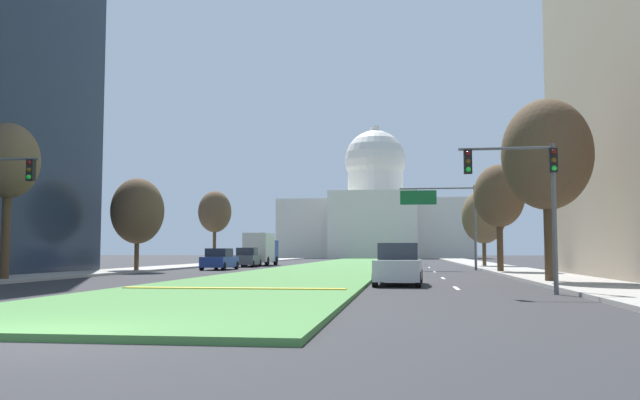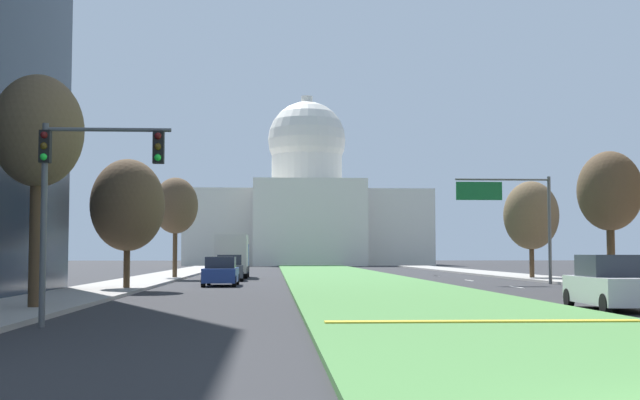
% 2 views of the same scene
% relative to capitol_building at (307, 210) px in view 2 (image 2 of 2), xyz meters
% --- Properties ---
extents(ground_plane, '(271.86, 271.86, 0.00)m').
position_rel_capitol_building_xyz_m(ground_plane, '(0.00, -60.96, -8.51)').
color(ground_plane, '#2B2B2D').
extents(grass_median, '(8.97, 111.21, 0.14)m').
position_rel_capitol_building_xyz_m(grass_median, '(0.00, -67.14, -8.44)').
color(grass_median, '#4C8442').
rests_on(grass_median, ground_plane).
extents(median_curb_nose, '(8.07, 0.50, 0.04)m').
position_rel_capitol_building_xyz_m(median_curb_nose, '(0.00, -109.87, -8.35)').
color(median_curb_nose, gold).
rests_on(median_curb_nose, grass_median).
extents(lane_dashes_right, '(0.16, 45.84, 0.01)m').
position_rel_capitol_building_xyz_m(lane_dashes_right, '(8.07, -81.02, -8.50)').
color(lane_dashes_right, silver).
rests_on(lane_dashes_right, ground_plane).
extents(sidewalk_left, '(4.00, 111.21, 0.15)m').
position_rel_capitol_building_xyz_m(sidewalk_left, '(-13.66, -73.32, -8.43)').
color(sidewalk_left, '#9E9991').
rests_on(sidewalk_left, ground_plane).
extents(sidewalk_right, '(4.00, 111.21, 0.15)m').
position_rel_capitol_building_xyz_m(sidewalk_right, '(13.66, -73.32, -8.43)').
color(sidewalk_right, '#9E9991').
rests_on(sidewalk_right, ground_plane).
extents(capitol_building, '(36.98, 23.57, 26.66)m').
position_rel_capitol_building_xyz_m(capitol_building, '(0.00, 0.00, 0.00)').
color(capitol_building, silver).
rests_on(capitol_building, ground_plane).
extents(traffic_light_near_left, '(3.34, 0.35, 5.20)m').
position_rel_capitol_building_xyz_m(traffic_light_near_left, '(-10.32, -109.16, -4.71)').
color(traffic_light_near_left, '#515456').
rests_on(traffic_light_near_left, ground_plane).
extents(overhead_guide_sign, '(5.83, 0.20, 6.50)m').
position_rel_capitol_building_xyz_m(overhead_guide_sign, '(9.16, -81.08, -3.85)').
color(overhead_guide_sign, '#515456').
rests_on(overhead_guide_sign, ground_plane).
extents(street_tree_left_near, '(2.94, 2.94, 7.68)m').
position_rel_capitol_building_xyz_m(street_tree_left_near, '(-12.97, -103.32, -2.75)').
color(street_tree_left_near, '#4C3823').
rests_on(street_tree_left_near, ground_plane).
extents(street_tree_left_mid, '(3.69, 3.69, 6.58)m').
position_rel_capitol_building_xyz_m(street_tree_left_mid, '(-12.59, -88.52, -4.25)').
color(street_tree_left_mid, '#4C3823').
rests_on(street_tree_left_mid, ground_plane).
extents(street_tree_right_mid, '(3.33, 3.33, 7.19)m').
position_rel_capitol_building_xyz_m(street_tree_right_mid, '(12.23, -88.10, -3.44)').
color(street_tree_right_mid, '#4C3823').
rests_on(street_tree_right_mid, ground_plane).
extents(street_tree_left_far, '(3.21, 3.21, 7.25)m').
position_rel_capitol_building_xyz_m(street_tree_left_far, '(-12.27, -70.60, -3.29)').
color(street_tree_left_far, '#4C3823').
rests_on(street_tree_left_far, ground_plane).
extents(street_tree_right_far, '(3.88, 3.88, 6.97)m').
position_rel_capitol_building_xyz_m(street_tree_right_far, '(13.00, -72.23, -3.98)').
color(street_tree_right_far, '#4C3823').
rests_on(street_tree_right_far, ground_plane).
extents(sedan_lead_stopped, '(2.14, 4.58, 1.82)m').
position_rel_capitol_building_xyz_m(sedan_lead_stopped, '(5.78, -103.84, -7.66)').
color(sedan_lead_stopped, '#BCBCC1').
rests_on(sedan_lead_stopped, ground_plane).
extents(sedan_midblock, '(1.93, 4.64, 1.66)m').
position_rel_capitol_building_xyz_m(sedan_midblock, '(-8.27, -82.74, -7.73)').
color(sedan_midblock, navy).
rests_on(sedan_midblock, ground_plane).
extents(sedan_distant, '(2.06, 4.52, 1.75)m').
position_rel_capitol_building_xyz_m(sedan_distant, '(-8.25, -73.73, -7.69)').
color(sedan_distant, '#4C5156').
rests_on(sedan_distant, ground_plane).
extents(box_truck_delivery, '(2.40, 6.40, 3.20)m').
position_rel_capitol_building_xyz_m(box_truck_delivery, '(-8.35, -67.62, -6.83)').
color(box_truck_delivery, navy).
rests_on(box_truck_delivery, ground_plane).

